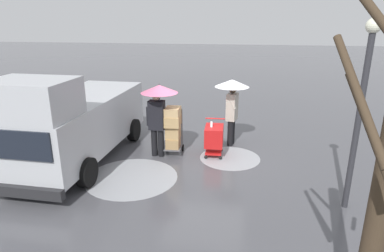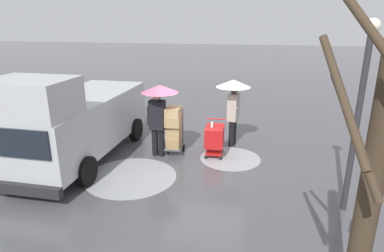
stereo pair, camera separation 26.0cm
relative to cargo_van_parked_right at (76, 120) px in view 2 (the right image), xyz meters
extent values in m
plane|color=#4C4C51|center=(-3.49, -1.08, -1.18)|extent=(90.00, 90.00, 0.00)
cylinder|color=#999BA0|center=(-1.84, 0.77, -1.18)|extent=(2.33, 2.33, 0.01)
cylinder|color=#999BA0|center=(-4.23, -0.89, -1.18)|extent=(1.74, 1.74, 0.01)
cube|color=#B7BABF|center=(0.00, -0.26, -0.12)|extent=(2.04, 5.23, 1.40)
cube|color=#B7BABF|center=(0.03, 1.64, 1.00)|extent=(1.86, 1.43, 0.84)
cube|color=black|center=(0.04, 2.36, 0.20)|extent=(1.66, 0.09, 0.63)
cube|color=#232326|center=(0.04, 2.40, -0.86)|extent=(1.96, 0.19, 0.24)
cylinder|color=black|center=(-0.96, 1.36, -0.82)|extent=(0.25, 0.72, 0.72)
cylinder|color=black|center=(1.00, 1.33, -0.82)|extent=(0.25, 0.72, 0.72)
cylinder|color=black|center=(-1.01, -1.86, -0.82)|extent=(0.25, 0.72, 0.72)
cylinder|color=black|center=(0.95, -1.89, -0.82)|extent=(0.25, 0.72, 0.72)
cube|color=red|center=(-3.75, -1.04, -0.58)|extent=(0.55, 0.78, 0.56)
cube|color=red|center=(-3.75, -1.04, -1.04)|extent=(0.50, 0.70, 0.04)
cylinder|color=red|center=(-3.73, -1.46, -0.18)|extent=(0.58, 0.06, 0.04)
sphere|color=black|center=(-3.97, -0.74, -1.13)|extent=(0.10, 0.10, 0.10)
sphere|color=black|center=(-3.55, -0.72, -1.13)|extent=(0.10, 0.10, 0.10)
sphere|color=black|center=(-3.94, -1.35, -1.13)|extent=(0.10, 0.10, 0.10)
sphere|color=black|center=(-3.53, -1.33, -1.13)|extent=(0.10, 0.10, 0.10)
cylinder|color=white|center=(-3.67, -0.93, -0.48)|extent=(0.08, 0.29, 0.69)
cube|color=#515156|center=(-2.56, -0.90, -0.96)|extent=(0.51, 0.62, 0.03)
cylinder|color=#515156|center=(-2.76, -1.21, -0.41)|extent=(0.04, 0.04, 1.10)
cylinder|color=#515156|center=(-2.32, -1.19, -0.41)|extent=(0.04, 0.04, 1.10)
cylinder|color=black|center=(-2.78, -1.22, -1.08)|extent=(0.06, 0.20, 0.20)
cylinder|color=black|center=(-2.30, -1.19, -1.08)|extent=(0.06, 0.20, 0.20)
cube|color=#A37F51|center=(-2.56, -0.90, -0.81)|extent=(0.41, 0.51, 0.28)
cube|color=tan|center=(-2.56, -0.90, -0.48)|extent=(0.40, 0.40, 0.38)
cube|color=tan|center=(-2.56, -0.90, -0.14)|extent=(0.45, 0.59, 0.29)
cube|color=tan|center=(-2.56, -0.90, 0.13)|extent=(0.42, 0.53, 0.25)
cylinder|color=black|center=(-4.22, -2.10, -0.77)|extent=(0.18, 0.18, 0.82)
cylinder|color=black|center=(-4.17, -1.91, -0.77)|extent=(0.18, 0.18, 0.82)
cube|color=#B2A899|center=(-4.20, -2.01, 0.06)|extent=(0.37, 0.49, 0.84)
sphere|color=brown|center=(-4.20, -2.01, 0.60)|extent=(0.22, 0.22, 0.22)
cylinder|color=#B2A899|center=(-4.25, -2.26, 0.01)|extent=(0.10, 0.10, 0.55)
cylinder|color=#B2A899|center=(-4.18, -1.83, 0.28)|extent=(0.32, 0.16, 0.50)
cylinder|color=#333338|center=(-4.17, -1.91, 0.44)|extent=(0.02, 0.02, 0.86)
cone|color=white|center=(-4.17, -1.91, 0.82)|extent=(1.04, 1.04, 0.22)
sphere|color=#333338|center=(-4.17, -1.91, 0.95)|extent=(0.04, 0.04, 0.04)
cylinder|color=black|center=(-2.03, -0.73, -0.77)|extent=(0.18, 0.18, 0.82)
cylinder|color=black|center=(-2.23, -0.71, -0.77)|extent=(0.18, 0.18, 0.82)
cube|color=black|center=(-2.13, -0.72, 0.06)|extent=(0.45, 0.30, 0.84)
sphere|color=beige|center=(-2.13, -0.72, 0.60)|extent=(0.22, 0.22, 0.22)
cylinder|color=black|center=(-1.87, -0.73, 0.01)|extent=(0.10, 0.10, 0.55)
cylinder|color=black|center=(-2.31, -0.73, 0.28)|extent=(0.12, 0.31, 0.50)
cylinder|color=#333338|center=(-2.23, -0.71, 0.44)|extent=(0.02, 0.02, 0.86)
cone|color=#E0668E|center=(-2.23, -0.71, 0.82)|extent=(1.04, 1.04, 0.22)
sphere|color=#333338|center=(-2.23, -0.71, 0.95)|extent=(0.04, 0.04, 0.04)
cylinder|color=#423323|center=(-6.07, 4.63, 0.85)|extent=(0.24, 0.24, 4.06)
cylinder|color=#423323|center=(-5.78, 4.83, 1.63)|extent=(0.50, 0.67, 1.08)
cylinder|color=#423323|center=(-5.64, 4.79, 1.97)|extent=(0.42, 0.94, 1.09)
cylinder|color=#423323|center=(-5.82, 4.89, 2.49)|extent=(0.61, 0.60, 0.82)
cylinder|color=#2D2D33|center=(-6.81, 1.32, 0.62)|extent=(0.12, 0.12, 3.60)
sphere|color=#EAEACC|center=(-6.81, 1.32, 2.54)|extent=(0.28, 0.28, 0.28)
camera|label=1|loc=(-4.60, 7.99, 2.66)|focal=30.90mm
camera|label=2|loc=(-4.86, 7.94, 2.66)|focal=30.90mm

